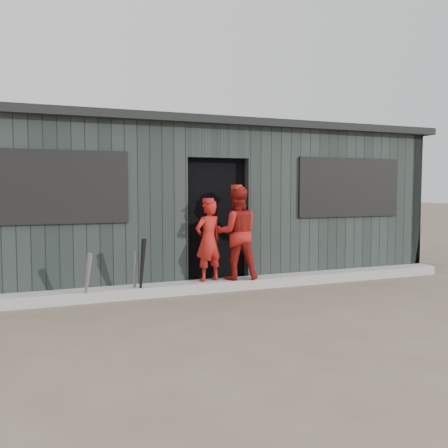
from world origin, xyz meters
name	(u,v)px	position (x,y,z in m)	size (l,w,h in m)	color
ground	(282,318)	(0.00, 0.00, 0.00)	(80.00, 80.00, 0.00)	brown
curb	(223,285)	(0.00, 1.82, 0.07)	(8.00, 0.36, 0.15)	#A1A09B
bat_left	(87,278)	(-2.03, 1.58, 0.35)	(0.07, 0.07, 0.72)	gray
bat_mid	(135,275)	(-1.38, 1.71, 0.34)	(0.07, 0.07, 0.69)	gray
bat_right	(142,269)	(-1.29, 1.62, 0.43)	(0.07, 0.07, 0.86)	black
player_red_left	(208,240)	(-0.24, 1.84, 0.76)	(0.44, 0.29, 1.21)	#A91A14
player_red_right	(236,233)	(0.21, 1.82, 0.86)	(0.69, 0.54, 1.41)	maroon
player_grey_back	(250,241)	(0.67, 2.31, 0.67)	(0.66, 0.43, 1.35)	#B7B7B7
dugout	(188,202)	(0.00, 3.50, 1.29)	(8.30, 3.30, 2.62)	black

